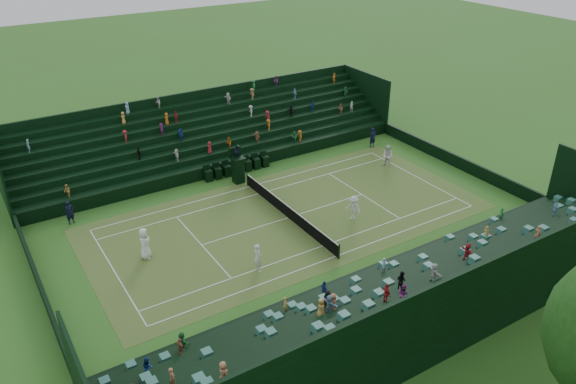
% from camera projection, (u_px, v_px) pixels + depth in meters
% --- Properties ---
extents(ground, '(160.00, 160.00, 0.00)m').
position_uv_depth(ground, '(288.00, 218.00, 38.21)').
color(ground, '#376B21').
rests_on(ground, ground).
extents(court_surface, '(12.97, 26.77, 0.01)m').
position_uv_depth(court_surface, '(288.00, 218.00, 38.21)').
color(court_surface, '#337A28').
rests_on(court_surface, ground).
extents(perimeter_wall_north, '(17.17, 0.20, 1.00)m').
position_uv_depth(perimeter_wall_north, '(454.00, 160.00, 45.43)').
color(perimeter_wall_north, black).
rests_on(perimeter_wall_north, ground).
extents(perimeter_wall_south, '(17.17, 0.20, 1.00)m').
position_uv_depth(perimeter_wall_south, '(41.00, 288.00, 30.53)').
color(perimeter_wall_south, black).
rests_on(perimeter_wall_south, ground).
extents(perimeter_wall_east, '(0.20, 31.77, 1.00)m').
position_uv_depth(perimeter_wall_east, '(368.00, 275.00, 31.61)').
color(perimeter_wall_east, black).
rests_on(perimeter_wall_east, ground).
extents(perimeter_wall_west, '(0.20, 31.77, 1.00)m').
position_uv_depth(perimeter_wall_west, '(231.00, 166.00, 44.35)').
color(perimeter_wall_west, black).
rests_on(perimeter_wall_west, ground).
extents(north_grandstand, '(6.60, 32.00, 4.90)m').
position_uv_depth(north_grandstand, '(422.00, 300.00, 27.99)').
color(north_grandstand, black).
rests_on(north_grandstand, ground).
extents(south_grandstand, '(6.60, 32.00, 4.90)m').
position_uv_depth(south_grandstand, '(208.00, 137.00, 47.00)').
color(south_grandstand, black).
rests_on(south_grandstand, ground).
extents(tennis_net, '(11.67, 0.10, 1.06)m').
position_uv_depth(tennis_net, '(288.00, 211.00, 37.97)').
color(tennis_net, black).
rests_on(tennis_net, ground).
extents(umpire_chair, '(0.98, 0.98, 3.08)m').
position_uv_depth(umpire_chair, '(238.00, 166.00, 42.43)').
color(umpire_chair, black).
rests_on(umpire_chair, ground).
extents(courtside_chairs, '(0.58, 5.55, 1.27)m').
position_uv_depth(courtside_chairs, '(237.00, 168.00, 44.19)').
color(courtside_chairs, black).
rests_on(courtside_chairs, ground).
extents(player_near_west, '(1.16, 0.99, 2.01)m').
position_uv_depth(player_near_west, '(145.00, 243.00, 33.56)').
color(player_near_west, white).
rests_on(player_near_west, ground).
extents(player_near_east, '(0.67, 0.44, 1.81)m').
position_uv_depth(player_near_east, '(258.00, 258.00, 32.41)').
color(player_near_east, white).
rests_on(player_near_east, ground).
extents(player_far_west, '(1.06, 0.93, 1.85)m').
position_uv_depth(player_far_west, '(388.00, 156.00, 45.06)').
color(player_far_west, white).
rests_on(player_far_west, ground).
extents(player_far_east, '(1.28, 0.99, 1.74)m').
position_uv_depth(player_far_east, '(353.00, 208.00, 37.69)').
color(player_far_east, silver).
rests_on(player_far_east, ground).
extents(line_judge_north, '(0.42, 0.65, 1.77)m').
position_uv_depth(line_judge_north, '(373.00, 137.00, 48.69)').
color(line_judge_north, black).
rests_on(line_judge_north, ground).
extents(line_judge_south, '(0.55, 0.69, 1.66)m').
position_uv_depth(line_judge_south, '(70.00, 212.00, 37.21)').
color(line_judge_south, black).
rests_on(line_judge_south, ground).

